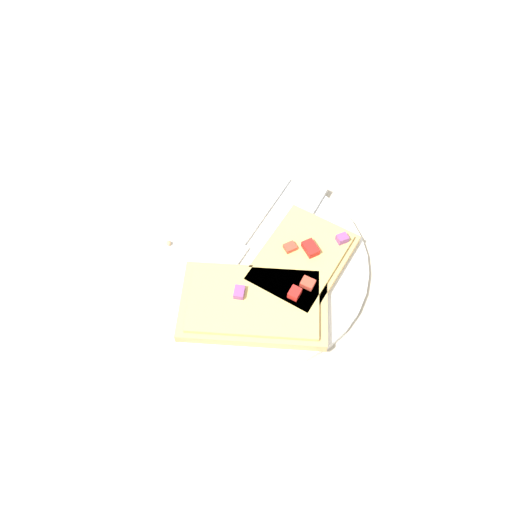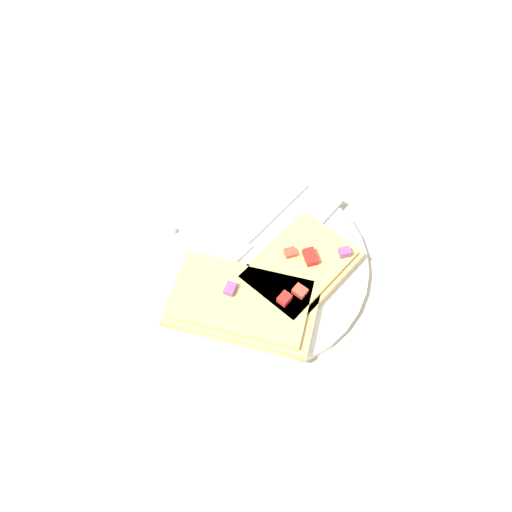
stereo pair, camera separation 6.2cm
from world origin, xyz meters
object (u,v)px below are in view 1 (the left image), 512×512
object	(u,v)px
pizza_slice_main	(254,304)
pizza_slice_corner	(300,261)
plate	(256,263)
fork	(246,236)
knife	(297,229)

from	to	relation	value
pizza_slice_main	pizza_slice_corner	world-z (taller)	same
plate	pizza_slice_corner	distance (m)	0.06
pizza_slice_main	plate	bearing A→B (deg)	-88.24
fork	knife	world-z (taller)	knife
pizza_slice_corner	knife	bearing A→B (deg)	32.20
plate	pizza_slice_corner	bearing A→B (deg)	135.42
plate	knife	bearing A→B (deg)	-175.95
fork	plate	bearing A→B (deg)	50.52
pizza_slice_main	pizza_slice_corner	size ratio (longest dim) A/B	1.17
knife	pizza_slice_corner	world-z (taller)	pizza_slice_corner
fork	pizza_slice_corner	bearing A→B (deg)	87.61
plate	pizza_slice_main	world-z (taller)	pizza_slice_main
pizza_slice_main	pizza_slice_corner	distance (m)	0.08
fork	knife	xyz separation A→B (m)	(-0.06, 0.03, 0.00)
plate	pizza_slice_corner	world-z (taller)	pizza_slice_corner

